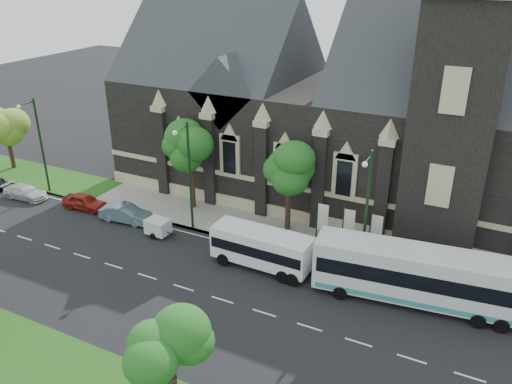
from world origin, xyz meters
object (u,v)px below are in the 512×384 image
Objects in this scene: tree_walk_right at (293,163)px; sedan at (126,213)px; box_trailer at (158,227)px; banner_flag_right at (374,232)px; street_lamp_near at (366,207)px; car_far_red at (85,202)px; tree_park_east at (175,348)px; street_lamp_far at (39,141)px; car_far_white at (25,192)px; tour_coach at (417,275)px; tree_walk_far at (8,126)px; shuttle_bus at (262,247)px; banner_flag_left at (321,220)px; banner_flag_center at (347,226)px; street_lamp_mid at (188,171)px; tree_walk_left at (194,146)px.

tree_walk_right is 14.68m from sedan.
tree_walk_right is at bearing 34.33° from box_trailer.
street_lamp_near is at bearing -98.56° from banner_flag_right.
tree_park_east is at bearing -130.97° from car_far_red.
street_lamp_far reaches higher than box_trailer.
tree_walk_right is 1.82× the size of car_far_white.
street_lamp_near is at bearing 76.89° from tree_park_east.
street_lamp_far is at bearing 147.90° from tree_park_east.
tree_walk_right is 12.64m from tour_coach.
car_far_red is (13.39, -4.05, -3.93)m from tree_walk_far.
shuttle_bus is at bearing 176.76° from tour_coach.
car_far_white is at bearing -172.28° from banner_flag_left.
tree_walk_far is at bearing 175.34° from street_lamp_near.
banner_flag_right is (0.29, 1.91, -2.73)m from street_lamp_near.
tree_walk_far is 0.48× the size of tour_coach.
tour_coach is 34.89m from car_far_white.
street_lamp_far is 26.50m from banner_flag_left.
tree_walk_far is at bearing 150.16° from tree_park_east.
box_trailer is at bearing 173.94° from tour_coach.
tour_coach is at bearing -25.41° from banner_flag_left.
street_lamp_far reaches higher than banner_flag_center.
tree_walk_right is 1.95× the size of banner_flag_center.
tree_walk_far is at bearing 69.93° from sedan.
street_lamp_mid is 12.73m from banner_flag_center.
banner_flag_center reaches higher than car_far_red.
shuttle_bus is (31.37, -5.47, -3.01)m from tree_walk_far.
street_lamp_mid is at bearing -171.18° from banner_flag_center.
street_lamp_near and street_lamp_mid have the same top height.
street_lamp_near is 1.00× the size of street_lamp_far.
tour_coach is at bearing -94.38° from car_far_white.
tree_walk_far is 42.18m from tour_coach.
tour_coach is at bearing -26.48° from tree_walk_right.
street_lamp_near reaches higher than tree_park_east.
tree_walk_left is 16.52m from banner_flag_right.
street_lamp_near is 2.25× the size of banner_flag_center.
tour_coach is 3.19× the size of car_far_red.
banner_flag_right is 20.28m from sedan.
tree_walk_left is at bearing 14.26° from street_lamp_far.
tree_walk_right is 2.97× the size of box_trailer.
banner_flag_left is at bearing 10.50° from street_lamp_mid.
tree_park_east is at bearing -47.86° from box_trailer.
car_far_white is (-27.04, 14.64, -4.00)m from tree_park_east.
tree_walk_left is 1.72× the size of sedan.
tree_park_east is 19.32m from street_lamp_mid.
box_trailer is (-12.09, -3.89, -1.60)m from banner_flag_left.
tour_coach is (19.80, -5.37, -3.72)m from tree_walk_left.
tree_walk_far reaches higher than car_far_red.
banner_flag_left is at bearing 180.00° from banner_flag_center.
tree_walk_far is at bearing 172.63° from street_lamp_mid.
tree_walk_right reaches higher than banner_flag_center.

